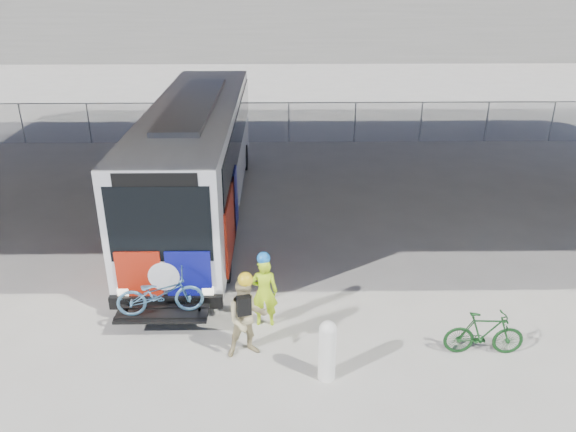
{
  "coord_description": "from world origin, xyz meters",
  "views": [
    {
      "loc": [
        0.59,
        -12.87,
        7.38
      ],
      "look_at": [
        0.79,
        0.09,
        1.6
      ],
      "focal_mm": 35.0,
      "sensor_mm": 36.0,
      "label": 1
    }
  ],
  "objects_px": {
    "bollard": "(327,348)",
    "bus": "(197,150)",
    "cyclist_tan": "(247,317)",
    "cyclist_hivis": "(264,290)",
    "bike_parked": "(484,333)"
  },
  "relations": [
    {
      "from": "bollard",
      "to": "bus",
      "type": "bearing_deg",
      "value": 113.09
    },
    {
      "from": "cyclist_tan",
      "to": "bike_parked",
      "type": "distance_m",
      "value": 4.88
    },
    {
      "from": "bollard",
      "to": "cyclist_hivis",
      "type": "bearing_deg",
      "value": 124.25
    },
    {
      "from": "bollard",
      "to": "bike_parked",
      "type": "distance_m",
      "value": 3.37
    },
    {
      "from": "bus",
      "to": "cyclist_hivis",
      "type": "xyz_separation_m",
      "value": [
        2.22,
        -6.31,
        -1.23
      ]
    },
    {
      "from": "bollard",
      "to": "cyclist_tan",
      "type": "bearing_deg",
      "value": 154.09
    },
    {
      "from": "bike_parked",
      "to": "bus",
      "type": "bearing_deg",
      "value": 44.61
    },
    {
      "from": "cyclist_hivis",
      "to": "cyclist_tan",
      "type": "height_order",
      "value": "cyclist_tan"
    },
    {
      "from": "cyclist_hivis",
      "to": "bollard",
      "type": "bearing_deg",
      "value": 124.7
    },
    {
      "from": "cyclist_tan",
      "to": "bollard",
      "type": "bearing_deg",
      "value": -40.28
    },
    {
      "from": "cyclist_tan",
      "to": "bus",
      "type": "bearing_deg",
      "value": 90.06
    },
    {
      "from": "bollard",
      "to": "bike_parked",
      "type": "height_order",
      "value": "bollard"
    },
    {
      "from": "bus",
      "to": "bollard",
      "type": "distance_m",
      "value": 8.97
    },
    {
      "from": "bus",
      "to": "cyclist_tan",
      "type": "distance_m",
      "value": 7.72
    },
    {
      "from": "bollard",
      "to": "cyclist_hivis",
      "type": "height_order",
      "value": "cyclist_hivis"
    }
  ]
}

